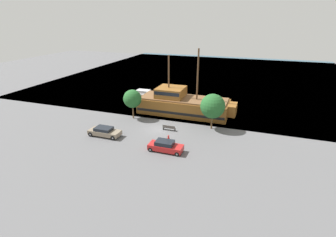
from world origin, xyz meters
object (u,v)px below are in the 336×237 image
at_px(parked_car_curb_mid, 165,146).
at_px(fire_hydrant, 168,137).
at_px(pirate_ship, 183,104).
at_px(moored_boat_dockside, 145,94).
at_px(bench_promenade_east, 169,128).
at_px(parked_car_curb_front, 105,132).

height_order(parked_car_curb_mid, fire_hydrant, parked_car_curb_mid).
distance_m(pirate_ship, moored_boat_dockside, 13.16).
bearing_deg(fire_hydrant, moored_boat_dockside, 122.60).
bearing_deg(parked_car_curb_mid, moored_boat_dockside, 120.06).
height_order(moored_boat_dockside, parked_car_curb_mid, moored_boat_dockside).
bearing_deg(pirate_ship, parked_car_curb_mid, -82.22).
xyz_separation_m(moored_boat_dockside, fire_hydrant, (12.04, -18.83, -0.14)).
height_order(parked_car_curb_mid, bench_promenade_east, parked_car_curb_mid).
bearing_deg(fire_hydrant, parked_car_curb_mid, -77.41).
bearing_deg(moored_boat_dockside, pirate_ship, -34.76).
relative_size(moored_boat_dockside, bench_promenade_east, 3.53).
bearing_deg(parked_car_curb_front, parked_car_curb_mid, -8.03).
relative_size(parked_car_curb_mid, fire_hydrant, 5.87).
relative_size(pirate_ship, parked_car_curb_mid, 3.85).
bearing_deg(fire_hydrant, bench_promenade_east, 107.79).
relative_size(parked_car_curb_front, fire_hydrant, 6.20).
relative_size(moored_boat_dockside, parked_car_curb_front, 1.49).
bearing_deg(bench_promenade_east, parked_car_curb_mid, -74.77).
bearing_deg(pirate_ship, parked_car_curb_front, -121.41).
relative_size(pirate_ship, bench_promenade_east, 8.67).
bearing_deg(parked_car_curb_front, bench_promenade_east, 31.41).
height_order(parked_car_curb_front, parked_car_curb_mid, parked_car_curb_mid).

